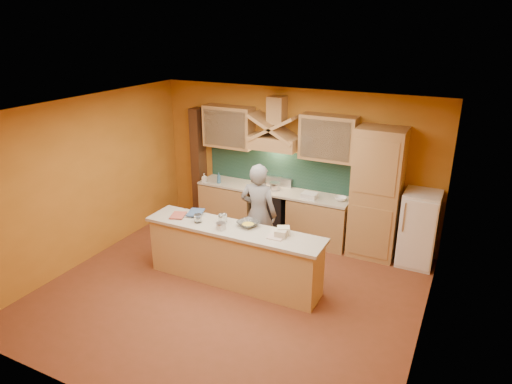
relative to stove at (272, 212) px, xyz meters
The scene contains 36 objects.
floor 2.27m from the stove, 82.23° to the right, with size 5.50×5.00×0.01m, color brown.
ceiling 3.23m from the stove, 82.23° to the right, with size 5.50×5.00×0.01m, color white.
wall_back 1.04m from the stove, 45.00° to the left, with size 5.50×0.02×2.80m, color #BC7624.
wall_front 4.80m from the stove, 86.35° to the right, with size 5.50×0.02×2.80m, color #BC7624.
wall_left 3.43m from the stove, 138.08° to the right, with size 0.02×5.00×2.80m, color #BC7624.
wall_right 3.88m from the stove, 35.80° to the right, with size 0.02×5.00×2.80m, color #BC7624.
base_cabinet_left 0.95m from the stove, behind, with size 1.10×0.60×0.86m, color tan.
base_cabinet_right 0.95m from the stove, ahead, with size 1.10×0.60×0.86m, color tan.
counter_top 0.45m from the stove, behind, with size 3.00×0.62×0.04m, color beige.
stove is the anchor object (origin of this frame).
backsplash 0.85m from the stove, 90.00° to the left, with size 3.00×0.03×0.70m, color #17342C.
range_hood 1.37m from the stove, 90.00° to the left, with size 0.92×0.50×0.24m, color tan.
hood_chimney 1.96m from the stove, 90.00° to the left, with size 0.30×0.30×0.50m, color tan.
upper_cabinet_left 1.85m from the stove, behind, with size 1.00×0.35×0.80m, color tan.
upper_cabinet_right 1.85m from the stove, ahead, with size 1.00×0.35×0.80m, color tan.
pantry_column 2.07m from the stove, ahead, with size 0.80×0.60×2.30m, color tan.
fridge 2.71m from the stove, ahead, with size 0.58×0.60×1.30m, color white.
trim_column_left 1.89m from the stove, behind, with size 0.20×0.30×2.30m, color #472816.
island_body 1.91m from the stove, 83.99° to the right, with size 2.80×0.55×0.88m, color tan.
island_top 1.97m from the stove, 83.99° to the right, with size 2.90×0.62×0.05m, color beige.
person 1.21m from the stove, 77.55° to the right, with size 0.64×0.42×1.76m, color gray.
pot_large 0.59m from the stove, 148.27° to the right, with size 0.24×0.24×0.18m, color #B1B1B8.
pot_small 0.52m from the stove, 12.19° to the right, with size 0.19×0.19×0.13m, color silver.
soap_bottle_a 1.50m from the stove, 169.74° to the right, with size 0.08×0.08×0.18m, color silver.
soap_bottle_b 1.24m from the stove, behind, with size 0.08×0.08×0.22m, color #33628D.
bowl_back 1.42m from the stove, ahead, with size 0.21×0.21×0.07m, color white.
dish_rack 0.96m from the stove, ahead, with size 0.27×0.21×0.10m, color white.
book_lower 2.21m from the stove, 115.33° to the right, with size 0.22×0.30×0.03m, color #B85241.
book_upper 1.97m from the stove, 112.25° to the right, with size 0.24×0.32×0.02m, color #3D5988.
jar_large 1.91m from the stove, 90.90° to the right, with size 0.14×0.14×0.15m, color white.
jar_small 2.08m from the stove, 101.43° to the right, with size 0.12×0.12×0.13m, color white.
kitchen_scale 2.11m from the stove, 88.30° to the right, with size 0.11×0.11×0.09m, color silver.
mixing_bowl 1.86m from the stove, 77.85° to the right, with size 0.32×0.32×0.08m, color silver.
cloth 2.19m from the stove, 64.40° to the right, with size 0.23×0.17×0.02m, color beige.
grocery_bag_a 2.09m from the stove, 60.98° to the right, with size 0.18×0.15×0.12m, color beige.
grocery_bag_b 2.18m from the stove, 62.26° to the right, with size 0.17×0.13×0.10m, color beige.
Camera 1 is at (3.03, -5.23, 3.92)m, focal length 32.00 mm.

